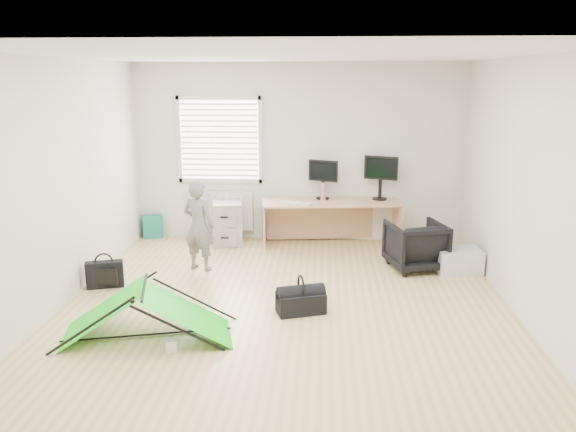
# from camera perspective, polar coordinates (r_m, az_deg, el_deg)

# --- Properties ---
(ground) EXTENTS (5.50, 5.50, 0.00)m
(ground) POSITION_cam_1_polar(r_m,az_deg,el_deg) (6.32, -0.24, -9.28)
(ground) COLOR tan
(ground) RESTS_ON ground
(back_wall) EXTENTS (5.00, 0.02, 2.70)m
(back_wall) POSITION_cam_1_polar(r_m,az_deg,el_deg) (8.62, 1.03, 6.39)
(back_wall) COLOR silver
(back_wall) RESTS_ON ground
(window) EXTENTS (1.20, 0.06, 1.20)m
(window) POSITION_cam_1_polar(r_m,az_deg,el_deg) (8.70, -6.97, 7.68)
(window) COLOR silver
(window) RESTS_ON back_wall
(radiator) EXTENTS (1.00, 0.12, 0.60)m
(radiator) POSITION_cam_1_polar(r_m,az_deg,el_deg) (8.85, -6.81, 0.56)
(radiator) COLOR silver
(radiator) RESTS_ON back_wall
(desk) EXTENTS (2.09, 0.88, 0.69)m
(desk) POSITION_cam_1_polar(r_m,az_deg,el_deg) (8.44, 4.31, -0.77)
(desk) COLOR tan
(desk) RESTS_ON ground
(filing_cabinet) EXTENTS (0.52, 0.63, 0.65)m
(filing_cabinet) POSITION_cam_1_polar(r_m,az_deg,el_deg) (8.61, -6.14, -0.65)
(filing_cabinet) COLOR #9EA0A3
(filing_cabinet) RESTS_ON ground
(monitor_left) EXTENTS (0.46, 0.26, 0.43)m
(monitor_left) POSITION_cam_1_polar(r_m,az_deg,el_deg) (8.46, 3.58, 3.18)
(monitor_left) COLOR black
(monitor_left) RESTS_ON desk
(monitor_right) EXTENTS (0.51, 0.27, 0.48)m
(monitor_right) POSITION_cam_1_polar(r_m,az_deg,el_deg) (8.51, 9.35, 3.26)
(monitor_right) COLOR black
(monitor_right) RESTS_ON desk
(keyboard) EXTENTS (0.50, 0.31, 0.02)m
(keyboard) POSITION_cam_1_polar(r_m,az_deg,el_deg) (8.15, 0.81, 1.31)
(keyboard) COLOR beige
(keyboard) RESTS_ON desk
(thermos) EXTENTS (0.08, 0.08, 0.27)m
(thermos) POSITION_cam_1_polar(r_m,az_deg,el_deg) (8.38, 3.60, 2.51)
(thermos) COLOR #C46D72
(thermos) RESTS_ON desk
(office_chair) EXTENTS (0.85, 0.86, 0.64)m
(office_chair) POSITION_cam_1_polar(r_m,az_deg,el_deg) (7.62, 12.83, -2.93)
(office_chair) COLOR black
(office_chair) RESTS_ON ground
(person) EXTENTS (0.51, 0.42, 1.20)m
(person) POSITION_cam_1_polar(r_m,az_deg,el_deg) (7.42, -9.06, -0.98)
(person) COLOR slate
(person) RESTS_ON ground
(kite) EXTENTS (1.78, 1.11, 0.51)m
(kite) POSITION_cam_1_polar(r_m,az_deg,el_deg) (5.74, -14.24, -9.43)
(kite) COLOR #14DA17
(kite) RESTS_ON ground
(storage_crate) EXTENTS (0.59, 0.45, 0.31)m
(storage_crate) POSITION_cam_1_polar(r_m,az_deg,el_deg) (7.67, 16.91, -4.37)
(storage_crate) COLOR silver
(storage_crate) RESTS_ON ground
(tote_bag) EXTENTS (0.34, 0.23, 0.37)m
(tote_bag) POSITION_cam_1_polar(r_m,az_deg,el_deg) (9.14, -13.57, -1.02)
(tote_bag) COLOR #1C806B
(tote_bag) RESTS_ON ground
(laptop_bag) EXTENTS (0.46, 0.25, 0.33)m
(laptop_bag) POSITION_cam_1_polar(r_m,az_deg,el_deg) (7.18, -18.11, -5.67)
(laptop_bag) COLOR black
(laptop_bag) RESTS_ON ground
(white_box) EXTENTS (0.13, 0.13, 0.11)m
(white_box) POSITION_cam_1_polar(r_m,az_deg,el_deg) (5.50, -11.78, -12.69)
(white_box) COLOR silver
(white_box) RESTS_ON ground
(duffel_bag) EXTENTS (0.57, 0.41, 0.22)m
(duffel_bag) POSITION_cam_1_polar(r_m,az_deg,el_deg) (6.15, 1.31, -8.82)
(duffel_bag) COLOR black
(duffel_bag) RESTS_ON ground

